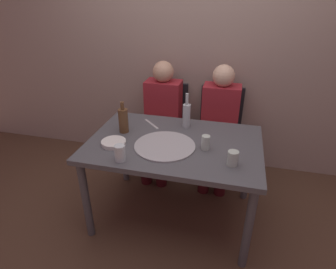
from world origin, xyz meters
TOP-DOWN VIEW (x-y plane):
  - ground_plane at (0.00, 0.00)m, footprint 8.00×8.00m
  - back_wall at (0.00, 1.04)m, footprint 6.00×0.10m
  - dining_table at (0.00, 0.00)m, footprint 1.33×0.89m
  - pizza_tray at (-0.05, -0.09)m, footprint 0.46×0.46m
  - wine_bottle at (-0.44, 0.06)m, footprint 0.08×0.08m
  - beer_bottle at (0.04, 0.28)m, footprint 0.07×0.07m
  - tumbler_near at (0.45, -0.22)m, footprint 0.07×0.07m
  - tumbler_far at (-0.30, -0.35)m, footprint 0.07×0.07m
  - wine_glass at (0.25, -0.06)m, footprint 0.06×0.06m
  - plate_stack at (-0.44, -0.16)m, footprint 0.19×0.19m
  - table_knife at (-0.26, 0.25)m, footprint 0.17×0.17m
  - chair_left at (-0.30, 0.85)m, footprint 0.44×0.44m
  - chair_right at (0.29, 0.85)m, footprint 0.44×0.44m
  - guest_in_sweater at (-0.30, 0.70)m, footprint 0.36×0.56m
  - guest_in_beanie at (0.29, 0.70)m, footprint 0.36×0.56m

SIDE VIEW (x-z plane):
  - ground_plane at x=0.00m, z-range 0.00..0.00m
  - chair_left at x=-0.30m, z-range 0.06..0.96m
  - chair_right at x=0.29m, z-range 0.06..0.96m
  - guest_in_sweater at x=-0.30m, z-range 0.06..1.23m
  - guest_in_beanie at x=0.29m, z-range 0.06..1.23m
  - dining_table at x=0.00m, z-range 0.29..1.03m
  - table_knife at x=-0.26m, z-range 0.74..0.75m
  - pizza_tray at x=-0.05m, z-range 0.74..0.75m
  - plate_stack at x=-0.44m, z-range 0.74..0.77m
  - tumbler_near at x=0.45m, z-range 0.74..0.84m
  - wine_glass at x=0.25m, z-range 0.74..0.85m
  - tumbler_far at x=-0.30m, z-range 0.74..0.86m
  - wine_bottle at x=-0.44m, z-range 0.71..0.98m
  - beer_bottle at x=0.04m, z-range 0.70..1.00m
  - back_wall at x=0.00m, z-range 0.00..2.60m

